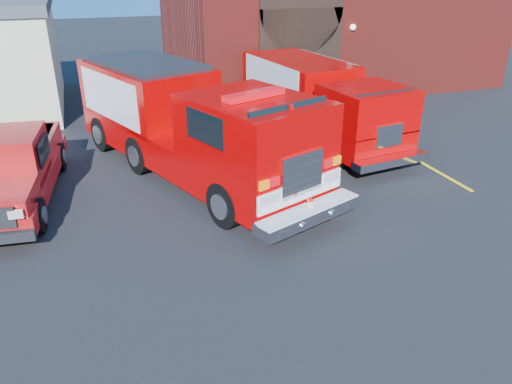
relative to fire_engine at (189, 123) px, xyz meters
name	(u,v)px	position (x,y,z in m)	size (l,w,h in m)	color
ground	(240,221)	(0.44, -3.30, -1.54)	(100.00, 100.00, 0.00)	black
parking_stripe_near	(437,172)	(6.94, -2.30, -1.54)	(0.12, 3.00, 0.01)	yellow
parking_stripe_mid	(382,140)	(6.94, 0.70, -1.54)	(0.12, 3.00, 0.01)	yellow
parking_stripe_far	(341,117)	(6.94, 3.70, -1.54)	(0.12, 3.00, 0.01)	yellow
fire_engine	(189,123)	(0.00, 0.00, 0.00)	(5.86, 10.01, 2.98)	black
pickup_truck	(8,168)	(-4.77, -0.27, -0.63)	(2.77, 6.08, 1.92)	black
secondary_truck	(318,99)	(4.89, 1.77, -0.17)	(3.32, 8.03, 2.53)	black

